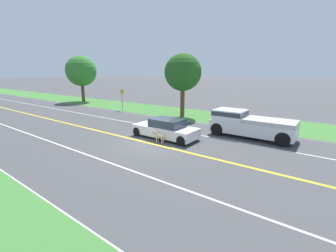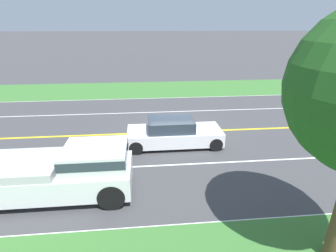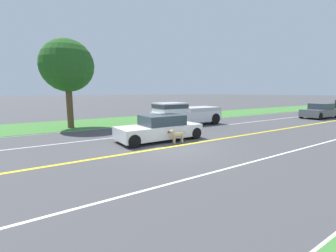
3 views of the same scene
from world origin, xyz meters
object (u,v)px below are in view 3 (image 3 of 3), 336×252
dog (176,134)px  pickup_truck (184,114)px  car_trailing_near (320,111)px  roadside_tree_right_near (67,66)px  ego_car (160,129)px

dog → pickup_truck: pickup_truck is taller
dog → pickup_truck: (4.65, -4.03, 0.45)m
pickup_truck → car_trailing_near: size_ratio=1.20×
pickup_truck → roadside_tree_right_near: roadside_tree_right_near is taller
pickup_truck → car_trailing_near: pickup_truck is taller
car_trailing_near → dog: bearing=94.2°
ego_car → roadside_tree_right_near: roadside_tree_right_near is taller
dog → ego_car: bearing=20.4°
ego_car → dog: size_ratio=3.97×
pickup_truck → dog: bearing=139.1°
ego_car → pickup_truck: bearing=-50.5°
pickup_truck → roadside_tree_right_near: (3.35, 7.48, 3.36)m
ego_car → dog: bearing=-165.5°
ego_car → pickup_truck: 5.59m
car_trailing_near → pickup_truck: bearing=76.8°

